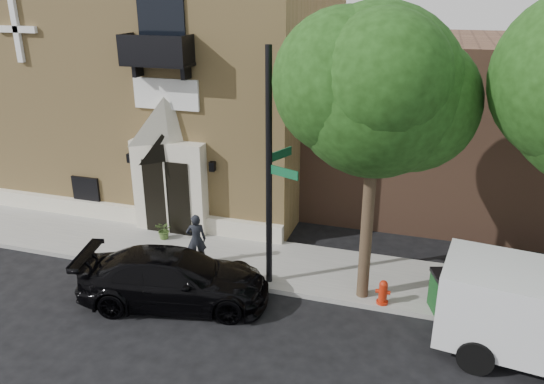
% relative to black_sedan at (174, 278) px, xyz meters
% --- Properties ---
extents(ground, '(120.00, 120.00, 0.00)m').
position_rel_black_sedan_xyz_m(ground, '(-1.10, 1.19, -0.75)').
color(ground, black).
rests_on(ground, ground).
extents(sidewalk, '(42.00, 3.00, 0.15)m').
position_rel_black_sedan_xyz_m(sidewalk, '(-0.10, 2.69, -0.67)').
color(sidewalk, gray).
rests_on(sidewalk, ground).
extents(church, '(12.20, 11.01, 9.30)m').
position_rel_black_sedan_xyz_m(church, '(-4.09, 9.15, 3.89)').
color(church, tan).
rests_on(church, ground).
extents(street_tree_left, '(4.97, 4.38, 7.77)m').
position_rel_black_sedan_xyz_m(street_tree_left, '(4.92, 1.54, 5.12)').
color(street_tree_left, '#38281C').
rests_on(street_tree_left, sidewalk).
extents(black_sedan, '(5.49, 3.18, 1.50)m').
position_rel_black_sedan_xyz_m(black_sedan, '(0.00, 0.00, 0.00)').
color(black_sedan, black).
rests_on(black_sedan, ground).
extents(street_sign, '(1.00, 1.29, 6.68)m').
position_rel_black_sedan_xyz_m(street_sign, '(2.23, 1.62, 2.76)').
color(street_sign, black).
rests_on(street_sign, sidewalk).
extents(fire_hydrant, '(0.40, 0.32, 0.70)m').
position_rel_black_sedan_xyz_m(fire_hydrant, '(5.48, 1.39, -0.25)').
color(fire_hydrant, '#AA200B').
rests_on(fire_hydrant, sidewalk).
extents(dumpster, '(1.88, 1.42, 1.09)m').
position_rel_black_sedan_xyz_m(dumpster, '(7.54, 1.63, -0.05)').
color(dumpster, '#103A17').
rests_on(dumpster, sidewalk).
extents(planter, '(0.66, 0.60, 0.63)m').
position_rel_black_sedan_xyz_m(planter, '(-2.02, 3.19, -0.28)').
color(planter, '#4B692D').
rests_on(planter, sidewalk).
extents(pedestrian_near, '(0.70, 0.59, 1.64)m').
position_rel_black_sedan_xyz_m(pedestrian_near, '(-0.23, 1.93, 0.22)').
color(pedestrian_near, black).
rests_on(pedestrian_near, sidewalk).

